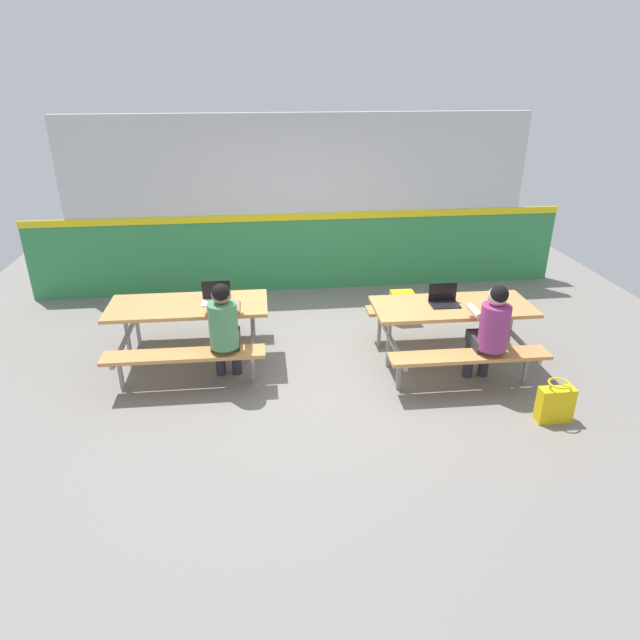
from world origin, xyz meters
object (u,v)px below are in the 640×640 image
object	(u,v)px
backpack_dark	(401,307)
picnic_table_right	(451,319)
laptop_silver	(216,298)
laptop_dark	(444,300)
student_further	(491,328)
student_nearer	(224,326)
tote_bag_bright	(555,404)
picnic_table_left	(189,318)

from	to	relation	value
backpack_dark	picnic_table_right	bearing A→B (deg)	-78.57
laptop_silver	laptop_dark	world-z (taller)	same
student_further	backpack_dark	bearing A→B (deg)	104.63
student_further	backpack_dark	size ratio (longest dim) A/B	2.74
student_nearer	laptop_silver	world-z (taller)	student_nearer
laptop_silver	backpack_dark	xyz separation A→B (m)	(2.38, 0.81, -0.57)
student_further	tote_bag_bright	xyz separation A→B (m)	(0.44, -0.69, -0.51)
tote_bag_bright	backpack_dark	bearing A→B (deg)	110.04
picnic_table_right	laptop_dark	distance (m)	0.24
laptop_dark	backpack_dark	world-z (taller)	laptop_dark
student_further	laptop_dark	world-z (taller)	student_further
laptop_silver	picnic_table_left	bearing A→B (deg)	-173.91
picnic_table_left	picnic_table_right	world-z (taller)	same
picnic_table_right	tote_bag_bright	bearing A→B (deg)	-62.34
laptop_silver	student_further	bearing A→B (deg)	-18.74
picnic_table_left	student_nearer	size ratio (longest dim) A/B	1.48
student_nearer	laptop_silver	bearing A→B (deg)	99.77
picnic_table_right	backpack_dark	world-z (taller)	picnic_table_right
picnic_table_right	laptop_dark	world-z (taller)	laptop_dark
laptop_silver	laptop_dark	bearing A→B (deg)	-8.26
laptop_silver	tote_bag_bright	bearing A→B (deg)	-26.75
laptop_silver	laptop_dark	distance (m)	2.56
picnic_table_left	laptop_dark	size ratio (longest dim) A/B	5.53
student_further	tote_bag_bright	world-z (taller)	student_further
laptop_dark	student_nearer	bearing A→B (deg)	-174.67
picnic_table_right	student_nearer	size ratio (longest dim) A/B	1.48
picnic_table_right	laptop_silver	xyz separation A→B (m)	(-2.63, 0.41, 0.21)
picnic_table_left	backpack_dark	size ratio (longest dim) A/B	4.05
picnic_table_left	backpack_dark	world-z (taller)	picnic_table_left
picnic_table_right	backpack_dark	xyz separation A→B (m)	(-0.25, 1.22, -0.36)
tote_bag_bright	laptop_dark	bearing A→B (deg)	120.14
laptop_dark	tote_bag_bright	bearing A→B (deg)	-59.86
laptop_silver	tote_bag_bright	size ratio (longest dim) A/B	0.75
laptop_dark	tote_bag_bright	distance (m)	1.60
laptop_silver	backpack_dark	world-z (taller)	laptop_silver
student_nearer	backpack_dark	bearing A→B (deg)	31.74
picnic_table_left	student_nearer	distance (m)	0.71
laptop_dark	backpack_dark	bearing A→B (deg)	97.42
picnic_table_right	tote_bag_bright	distance (m)	1.46
laptop_dark	backpack_dark	size ratio (longest dim) A/B	0.73
backpack_dark	tote_bag_bright	xyz separation A→B (m)	(0.90, -2.47, -0.02)
tote_bag_bright	laptop_silver	bearing A→B (deg)	153.25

